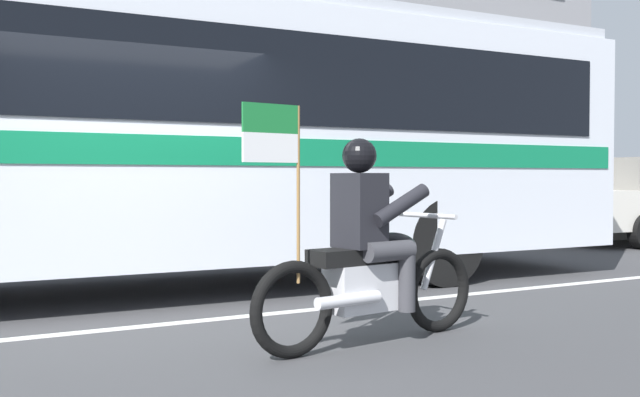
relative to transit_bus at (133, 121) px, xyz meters
The scene contains 6 objects.
ground_plane 2.25m from the transit_bus, 102.20° to the right, with size 60.00×60.00×0.00m, color #3D3D3F.
sidewalk_curb 4.31m from the transit_bus, 93.78° to the left, with size 28.00×3.80×0.15m, color gray.
lane_center_stripe 2.61m from the transit_bus, 98.19° to the right, with size 26.60×0.14×0.01m, color silver.
transit_bus is the anchor object (origin of this frame).
motorcycle_with_rider 3.61m from the transit_bus, 72.91° to the right, with size 2.18×0.69×1.78m.
fire_hydrant 4.40m from the transit_bus, 44.90° to the left, with size 0.22×0.30×0.75m.
Camera 1 is at (-1.61, -6.63, 1.27)m, focal length 39.99 mm.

